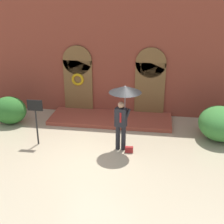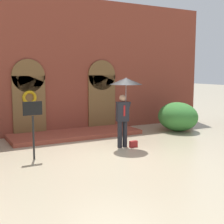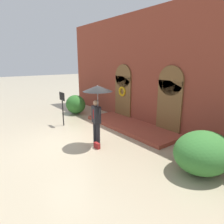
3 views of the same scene
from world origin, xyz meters
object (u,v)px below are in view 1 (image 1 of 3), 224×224
at_px(person_with_umbrella, 124,99).
at_px(shrub_left, 10,110).
at_px(shrub_right, 220,123).
at_px(sign_post, 36,115).
at_px(handbag, 129,150).

xyz_separation_m(person_with_umbrella, shrub_left, (-4.99, 1.58, -1.33)).
relative_size(shrub_left, shrub_right, 0.76).
xyz_separation_m(person_with_umbrella, shrub_right, (3.49, 1.41, -1.29)).
distance_m(sign_post, shrub_left, 2.54).
relative_size(sign_post, shrub_left, 1.21).
distance_m(person_with_umbrella, handbag, 1.83).
xyz_separation_m(handbag, shrub_right, (3.26, 1.61, 0.51)).
height_order(sign_post, shrub_left, sign_post).
relative_size(sign_post, shrub_right, 0.92).
bearing_deg(shrub_left, sign_post, -41.71).
xyz_separation_m(person_with_umbrella, sign_post, (-3.14, -0.06, -0.75)).
bearing_deg(person_with_umbrella, shrub_right, 21.98).
distance_m(shrub_left, shrub_right, 8.48).
bearing_deg(person_with_umbrella, shrub_left, 162.39).
height_order(person_with_umbrella, shrub_left, person_with_umbrella).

